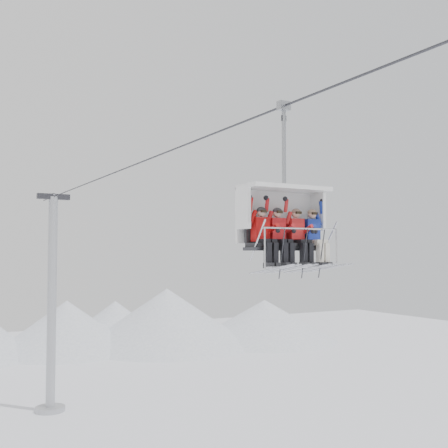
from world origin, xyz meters
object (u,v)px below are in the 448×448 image
skier_center_right (298,236)px  skier_far_right (314,236)px  chairlift_carrier (281,216)px  skier_center_left (280,235)px  lift_tower_right (52,317)px  skier_far_left (264,235)px

skier_center_right → skier_far_right: same height
skier_far_right → chairlift_carrier: bearing=157.9°
chairlift_carrier → skier_center_left: size_ratio=2.36×
skier_center_left → skier_center_right: same height
lift_tower_right → chairlift_carrier: 25.30m
lift_tower_right → skier_center_left: lift_tower_right is taller
chairlift_carrier → skier_far_left: (-0.72, -0.30, -0.46)m
lift_tower_right → skier_far_right: 25.53m
lift_tower_right → skier_center_right: (0.27, -25.14, 4.40)m
chairlift_carrier → skier_center_left: (-0.27, -0.30, -0.46)m
chairlift_carrier → skier_center_left: chairlift_carrier is taller
chairlift_carrier → skier_far_left: chairlift_carrier is taller
skier_center_right → skier_center_left: bearing=180.0°
skier_center_right → skier_far_right: size_ratio=1.00×
skier_center_left → skier_far_right: bearing=0.0°
skier_center_right → skier_far_right: (0.48, 0.00, 0.00)m
chairlift_carrier → skier_center_right: bearing=-48.3°
skier_far_left → skier_far_right: size_ratio=1.00×
skier_far_left → chairlift_carrier: bearing=23.1°
skier_far_left → skier_center_right: (0.99, 0.00, 0.00)m
lift_tower_right → skier_center_left: 25.52m
chairlift_carrier → skier_far_right: (0.75, -0.30, -0.46)m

